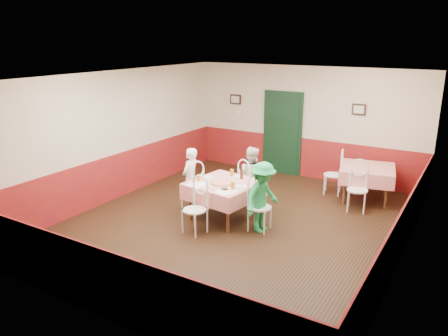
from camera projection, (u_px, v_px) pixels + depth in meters
The scene contains 39 objects.
floor at pixel (237, 223), 8.49m from camera, with size 7.00×7.00×0.00m, color black.
ceiling at pixel (238, 77), 7.68m from camera, with size 7.00×7.00×0.00m, color white.
back_wall at pixel (306, 123), 10.95m from camera, with size 6.00×0.10×2.80m, color beige.
front_wall at pixel (94, 218), 5.21m from camera, with size 6.00×0.10×2.80m, color beige.
left_wall at pixel (118, 135), 9.57m from camera, with size 0.10×7.00×2.80m, color beige.
right_wall at pixel (410, 180), 6.60m from camera, with size 0.10×7.00×2.80m, color beige.
wainscot_back at pixel (303, 157), 11.20m from camera, with size 6.00×0.03×1.00m, color maroon.
wainscot_front at pixel (101, 283), 5.49m from camera, with size 6.00×0.03×1.00m, color maroon.
wainscot_left at pixel (122, 174), 9.82m from camera, with size 0.03×7.00×1.00m, color maroon.
wainscot_right at pixel (402, 234), 6.87m from camera, with size 0.03×7.00×1.00m, color maroon.
door at pixel (282, 134), 11.31m from camera, with size 0.96×0.06×2.10m, color black.
picture_left at pixel (236, 99), 11.77m from camera, with size 0.32×0.03×0.26m, color black.
picture_right at pixel (359, 109), 10.14m from camera, with size 0.32×0.03×0.26m, color black.
thermostat at pixel (239, 113), 11.82m from camera, with size 0.10×0.03×0.10m, color white.
main_table at pixel (224, 201), 8.59m from camera, with size 1.22×1.22×0.77m, color red.
second_table at pixel (366, 184), 9.60m from camera, with size 1.12×1.12×0.77m, color red.
chair_left at pixel (192, 188), 9.08m from camera, with size 0.42×0.42×0.90m, color white, non-canonical shape.
chair_right at pixel (260, 207), 8.05m from camera, with size 0.42×0.42×0.90m, color white, non-canonical shape.
chair_far at pixel (249, 186), 9.20m from camera, with size 0.42×0.42×0.90m, color white, non-canonical shape.
chair_near at pixel (195, 210), 7.93m from camera, with size 0.42×0.42×0.90m, color white, non-canonical shape.
chair_second_a at pixel (333, 175), 9.95m from camera, with size 0.42×0.42×0.90m, color white, non-canonical shape.
chair_second_b at pixel (357, 190), 8.96m from camera, with size 0.42×0.42×0.90m, color white, non-canonical shape.
pizza at pixel (222, 183), 8.41m from camera, with size 0.43×0.43×0.03m, color #B74723.
plate_left at pixel (208, 178), 8.73m from camera, with size 0.25×0.25×0.01m, color white.
plate_right at pixel (241, 187), 8.20m from camera, with size 0.25×0.25×0.01m, color white.
plate_far at pixel (238, 177), 8.79m from camera, with size 0.25×0.25×0.01m, color white.
glass_a at pixel (199, 178), 8.52m from camera, with size 0.07×0.07×0.13m, color #BF7219.
glass_b at pixel (233, 186), 8.07m from camera, with size 0.07×0.07×0.14m, color #BF7219.
glass_c at pixel (232, 173), 8.83m from camera, with size 0.08×0.08×0.14m, color #BF7219.
beer_bottle at pixel (241, 173), 8.66m from camera, with size 0.06×0.06×0.23m, color #381C0A.
shaker_a at pixel (194, 181), 8.39m from camera, with size 0.04×0.04×0.09m, color silver.
shaker_b at pixel (194, 182), 8.34m from camera, with size 0.04×0.04×0.09m, color silver.
shaker_c at pixel (195, 180), 8.50m from camera, with size 0.04×0.04×0.09m, color #B23319.
menu_left at pixel (197, 184), 8.36m from camera, with size 0.30×0.40×0.00m, color white.
menu_right at pixel (227, 191), 7.98m from camera, with size 0.30×0.40×0.00m, color white.
wallet at pixel (225, 189), 8.06m from camera, with size 0.11×0.09×0.02m, color black.
diner_left at pixel (190, 179), 9.05m from camera, with size 0.47×0.31×1.30m, color gray.
diner_far at pixel (251, 177), 9.18m from camera, with size 0.63×0.49×1.30m, color gray.
diner_right at pixel (262, 197), 7.96m from camera, with size 0.86×0.49×1.33m, color gray.
Camera 1 is at (3.82, -6.82, 3.48)m, focal length 35.00 mm.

